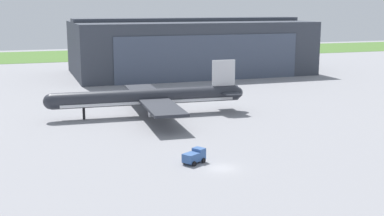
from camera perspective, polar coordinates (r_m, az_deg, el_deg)
name	(u,v)px	position (r m, az deg, el deg)	size (l,w,h in m)	color
ground_plane	(221,168)	(76.38, 3.30, -6.72)	(440.00, 440.00, 0.00)	gray
grass_field_strip	(80,55)	(251.55, -12.36, 5.77)	(440.00, 56.00, 0.08)	#466D2E
maintenance_hangar	(189,47)	(181.39, -0.32, 6.84)	(80.20, 41.56, 19.31)	#383D47
airliner_far_right	(149,97)	(111.41, -4.78, 1.18)	(43.85, 38.06, 11.69)	#282B33
pushback_tractor	(194,156)	(78.32, 0.28, -5.39)	(4.08, 3.44, 2.16)	#335693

